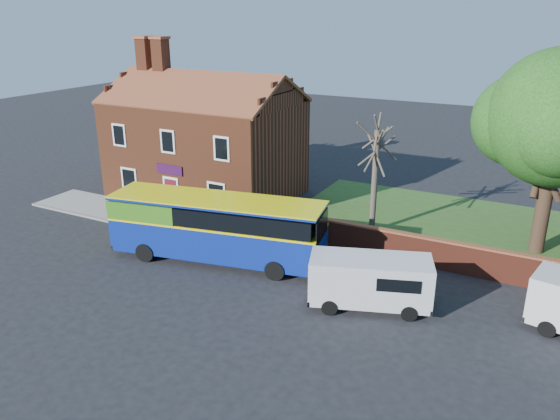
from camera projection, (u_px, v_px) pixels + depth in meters
The scene contains 10 objects.
ground at pixel (191, 282), 26.19m from camera, with size 120.00×120.00×0.00m, color black.
pavement at pixel (155, 218), 34.01m from camera, with size 18.00×3.50×0.12m, color gray.
kerb at pixel (136, 228), 32.56m from camera, with size 18.00×0.15×0.14m, color slate.
grass_strip at pixel (511, 237), 31.30m from camera, with size 26.00×12.00×0.04m, color #426B28.
shop_building at pixel (206, 147), 37.65m from camera, with size 12.30×8.13×10.50m.
boundary_wall at pixel (499, 265), 26.04m from camera, with size 22.00×0.38×1.60m.
bus at pixel (211, 225), 28.00m from camera, with size 11.38×4.78×3.36m.
van_near at pixel (370, 280), 23.62m from camera, with size 5.61×3.69×2.29m.
large_tree at pixel (560, 122), 27.20m from camera, with size 8.79×6.95×10.72m.
bare_tree at pixel (375, 176), 30.98m from camera, with size 2.48×2.96×6.62m.
Camera 1 is at (14.70, -18.72, 12.24)m, focal length 35.00 mm.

